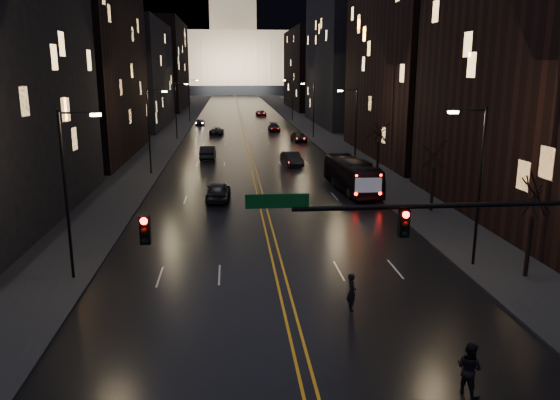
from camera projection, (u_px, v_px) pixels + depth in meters
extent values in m
plane|color=black|center=(304.00, 370.00, 20.26)|extent=(900.00, 900.00, 0.00)
cube|color=black|center=(239.00, 111.00, 146.16)|extent=(20.00, 320.00, 0.02)
cube|color=black|center=(186.00, 112.00, 144.90)|extent=(8.00, 320.00, 0.16)
cube|color=black|center=(291.00, 111.00, 147.39)|extent=(8.00, 320.00, 0.16)
cube|color=orange|center=(239.00, 111.00, 146.16)|extent=(0.62, 320.00, 0.01)
cube|color=black|center=(79.00, 44.00, 67.44)|extent=(12.00, 30.00, 28.00)
cube|color=black|center=(133.00, 74.00, 105.17)|extent=(12.00, 34.00, 20.00)
cube|color=black|center=(162.00, 66.00, 151.19)|extent=(12.00, 40.00, 24.00)
cube|color=black|center=(422.00, 1.00, 66.14)|extent=(12.00, 30.00, 38.00)
cube|color=black|center=(347.00, 59.00, 108.21)|extent=(12.00, 34.00, 26.00)
cube|color=black|center=(312.00, 69.00, 155.16)|extent=(12.00, 40.00, 22.00)
cube|color=black|center=(234.00, 89.00, 261.92)|extent=(90.00, 50.00, 4.00)
cube|color=#EFC58A|center=(234.00, 59.00, 258.67)|extent=(80.00, 36.00, 24.00)
cylinder|color=beige|center=(233.00, 14.00, 254.01)|extent=(22.00, 22.00, 16.00)
cylinder|color=black|center=(460.00, 205.00, 19.31)|extent=(12.00, 0.18, 0.18)
cube|color=black|center=(145.00, 230.00, 18.47)|extent=(0.35, 0.30, 1.00)
cube|color=black|center=(404.00, 223.00, 19.27)|extent=(0.35, 0.30, 1.00)
sphere|color=#FF0705|center=(144.00, 221.00, 18.21)|extent=(0.24, 0.24, 0.24)
sphere|color=#FF0705|center=(406.00, 215.00, 19.02)|extent=(0.24, 0.24, 0.24)
cube|color=#053F14|center=(277.00, 201.00, 18.66)|extent=(2.20, 0.06, 0.50)
cylinder|color=black|center=(479.00, 189.00, 29.88)|extent=(0.16, 0.16, 9.00)
cylinder|color=black|center=(470.00, 110.00, 28.80)|extent=(1.80, 0.10, 0.10)
cube|color=#FFD999|center=(453.00, 112.00, 28.74)|extent=(0.50, 0.25, 0.15)
cylinder|color=black|center=(66.00, 198.00, 27.92)|extent=(0.16, 0.16, 9.00)
cylinder|color=black|center=(77.00, 113.00, 27.00)|extent=(1.80, 0.10, 0.10)
cube|color=#FFD999|center=(96.00, 115.00, 27.10)|extent=(0.50, 0.25, 0.15)
cylinder|color=black|center=(356.00, 130.00, 58.93)|extent=(0.16, 0.16, 9.00)
cylinder|color=black|center=(349.00, 90.00, 57.85)|extent=(1.80, 0.10, 0.10)
cube|color=#FFD999|center=(340.00, 91.00, 57.80)|extent=(0.50, 0.25, 0.15)
cylinder|color=black|center=(149.00, 132.00, 56.98)|extent=(0.16, 0.16, 9.00)
cylinder|color=black|center=(156.00, 91.00, 56.06)|extent=(1.80, 0.10, 0.10)
cube|color=#FFD999|center=(164.00, 91.00, 56.16)|extent=(0.50, 0.25, 0.15)
cylinder|color=black|center=(314.00, 110.00, 87.99)|extent=(0.16, 0.16, 9.00)
cylinder|color=black|center=(309.00, 83.00, 86.91)|extent=(1.80, 0.10, 0.10)
cube|color=#FFD999|center=(303.00, 84.00, 86.85)|extent=(0.50, 0.25, 0.15)
cylinder|color=black|center=(176.00, 111.00, 86.03)|extent=(0.16, 0.16, 9.00)
cylinder|color=black|center=(180.00, 83.00, 85.11)|extent=(1.80, 0.10, 0.10)
cube|color=#FFD999|center=(186.00, 84.00, 85.21)|extent=(0.50, 0.25, 0.15)
cylinder|color=black|center=(293.00, 100.00, 117.04)|extent=(0.16, 0.16, 9.00)
cylinder|color=black|center=(288.00, 80.00, 115.96)|extent=(1.80, 0.10, 0.10)
cube|color=#FFD999|center=(284.00, 80.00, 115.91)|extent=(0.50, 0.25, 0.15)
cylinder|color=black|center=(189.00, 101.00, 115.09)|extent=(0.16, 0.16, 9.00)
cylinder|color=black|center=(193.00, 80.00, 114.17)|extent=(1.80, 0.10, 0.10)
cube|color=#FFD999|center=(197.00, 80.00, 114.27)|extent=(0.50, 0.25, 0.15)
cylinder|color=black|center=(528.00, 247.00, 28.76)|extent=(0.24, 0.24, 3.50)
cylinder|color=black|center=(432.00, 191.00, 42.32)|extent=(0.24, 0.24, 3.50)
cylinder|color=black|center=(378.00, 158.00, 57.81)|extent=(0.24, 0.24, 3.50)
imported|color=black|center=(352.00, 175.00, 49.93)|extent=(3.45, 10.82, 2.96)
imported|color=black|center=(218.00, 191.00, 46.48)|extent=(2.27, 4.94, 1.64)
imported|color=black|center=(208.00, 152.00, 68.06)|extent=(1.92, 5.16, 1.69)
imported|color=black|center=(217.00, 131.00, 94.15)|extent=(2.58, 4.82, 1.29)
imported|color=black|center=(200.00, 122.00, 108.93)|extent=(1.89, 4.50, 1.30)
imported|color=black|center=(292.00, 159.00, 63.30)|extent=(2.34, 5.08, 1.61)
imported|color=black|center=(299.00, 137.00, 84.53)|extent=(2.38, 4.76, 1.56)
imported|color=black|center=(274.00, 127.00, 98.40)|extent=(2.15, 5.14, 1.48)
imported|color=black|center=(261.00, 113.00, 131.88)|extent=(2.57, 4.91, 1.32)
imported|color=black|center=(352.00, 292.00, 25.15)|extent=(0.44, 0.66, 1.79)
imported|color=black|center=(469.00, 368.00, 18.58)|extent=(0.94, 1.06, 1.92)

